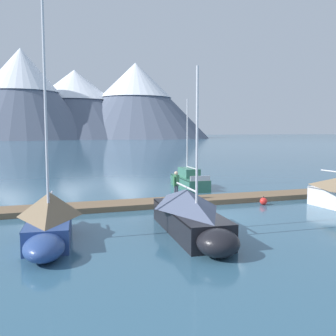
{
  "coord_description": "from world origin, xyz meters",
  "views": [
    {
      "loc": [
        -9.63,
        -17.04,
        4.41
      ],
      "look_at": [
        0.0,
        6.0,
        2.0
      ],
      "focal_mm": 41.59,
      "sensor_mm": 36.0,
      "label": 1
    }
  ],
  "objects_px": {
    "sailboat_nearest_berth": "(49,220)",
    "sailboat_second_berth": "(191,214)",
    "mooring_buoy_channel_marker": "(263,201)",
    "sailboat_mid_dock_port": "(187,180)",
    "person_on_dock": "(176,183)"
  },
  "relations": [
    {
      "from": "sailboat_second_berth",
      "to": "sailboat_mid_dock_port",
      "type": "xyz_separation_m",
      "value": [
        5.89,
        12.7,
        -0.3
      ]
    },
    {
      "from": "sailboat_second_berth",
      "to": "mooring_buoy_channel_marker",
      "type": "distance_m",
      "value": 8.15
    },
    {
      "from": "mooring_buoy_channel_marker",
      "to": "sailboat_second_berth",
      "type": "bearing_deg",
      "value": -148.32
    },
    {
      "from": "sailboat_nearest_berth",
      "to": "sailboat_second_berth",
      "type": "height_order",
      "value": "sailboat_nearest_berth"
    },
    {
      "from": "sailboat_nearest_berth",
      "to": "mooring_buoy_channel_marker",
      "type": "xyz_separation_m",
      "value": [
        12.58,
        3.04,
        -0.66
      ]
    },
    {
      "from": "sailboat_second_berth",
      "to": "sailboat_mid_dock_port",
      "type": "height_order",
      "value": "sailboat_second_berth"
    },
    {
      "from": "person_on_dock",
      "to": "sailboat_mid_dock_port",
      "type": "bearing_deg",
      "value": 59.35
    },
    {
      "from": "sailboat_second_berth",
      "to": "sailboat_mid_dock_port",
      "type": "relative_size",
      "value": 1.07
    },
    {
      "from": "sailboat_second_berth",
      "to": "mooring_buoy_channel_marker",
      "type": "relative_size",
      "value": 14.18
    },
    {
      "from": "sailboat_nearest_berth",
      "to": "mooring_buoy_channel_marker",
      "type": "relative_size",
      "value": 18.18
    },
    {
      "from": "sailboat_nearest_berth",
      "to": "sailboat_mid_dock_port",
      "type": "xyz_separation_m",
      "value": [
        11.55,
        11.48,
        -0.3
      ]
    },
    {
      "from": "person_on_dock",
      "to": "mooring_buoy_channel_marker",
      "type": "distance_m",
      "value": 5.31
    },
    {
      "from": "sailboat_nearest_berth",
      "to": "sailboat_second_berth",
      "type": "distance_m",
      "value": 5.79
    },
    {
      "from": "sailboat_nearest_berth",
      "to": "mooring_buoy_channel_marker",
      "type": "distance_m",
      "value": 12.96
    },
    {
      "from": "person_on_dock",
      "to": "mooring_buoy_channel_marker",
      "type": "height_order",
      "value": "person_on_dock"
    }
  ]
}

